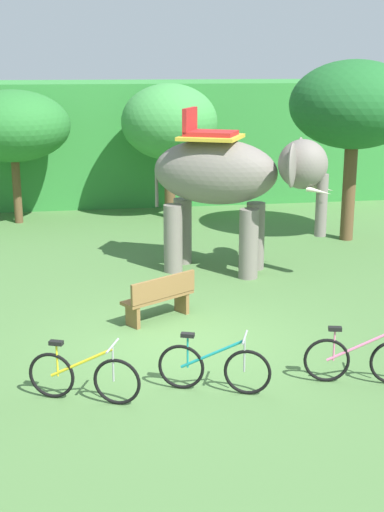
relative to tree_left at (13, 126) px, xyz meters
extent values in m
plane|color=#4C753D|center=(3.50, -10.36, -2.93)|extent=(80.00, 80.00, 0.00)
cube|color=#338438|center=(3.50, 4.58, -0.89)|extent=(36.00, 6.00, 4.09)
cylinder|color=brown|center=(0.00, 0.00, -1.94)|extent=(0.25, 0.25, 1.99)
ellipsoid|color=#28702D|center=(0.00, 0.00, 0.01)|extent=(3.42, 3.42, 2.12)
cylinder|color=brown|center=(4.71, 0.04, -1.96)|extent=(0.35, 0.35, 1.95)
ellipsoid|color=#3D8E42|center=(4.71, 0.04, 0.06)|extent=(2.97, 2.97, 2.33)
cylinder|color=brown|center=(9.15, -3.71, -1.62)|extent=(0.36, 0.36, 2.64)
ellipsoid|color=#1E6028|center=(9.15, -3.71, 0.75)|extent=(3.44, 3.44, 2.34)
ellipsoid|color=slate|center=(4.93, -6.02, -0.58)|extent=(3.22, 2.52, 1.50)
cylinder|color=slate|center=(5.91, -6.07, -2.13)|extent=(0.44, 0.44, 1.60)
cylinder|color=slate|center=(5.57, -6.76, -2.13)|extent=(0.44, 0.44, 1.60)
cylinder|color=slate|center=(4.29, -5.29, -2.13)|extent=(0.44, 0.44, 1.60)
cylinder|color=slate|center=(3.95, -5.98, -2.13)|extent=(0.44, 0.44, 1.60)
ellipsoid|color=slate|center=(6.73, -6.89, -0.33)|extent=(1.43, 1.38, 1.10)
ellipsoid|color=slate|center=(6.87, -6.27, -0.28)|extent=(0.51, 0.83, 0.96)
ellipsoid|color=slate|center=(6.33, -7.39, -0.28)|extent=(0.51, 0.83, 0.96)
cylinder|color=slate|center=(7.14, -7.09, -1.23)|extent=(0.26, 0.26, 1.40)
cone|color=beige|center=(7.19, -6.87, -0.88)|extent=(0.56, 0.35, 0.21)
cone|color=beige|center=(7.00, -7.27, -0.88)|extent=(0.56, 0.35, 0.21)
cube|color=gold|center=(4.84, -5.98, 0.20)|extent=(1.75, 1.76, 0.08)
cube|color=#B22323|center=(4.84, -5.98, 0.29)|extent=(1.38, 1.29, 0.10)
cube|color=#B22323|center=(4.39, -5.76, 0.57)|extent=(0.48, 0.85, 0.56)
cylinder|color=slate|center=(3.65, -5.41, -1.03)|extent=(0.08, 0.08, 0.90)
torus|color=black|center=(1.28, -12.12, -2.58)|extent=(0.68, 0.31, 0.71)
torus|color=black|center=(2.21, -12.49, -2.58)|extent=(0.68, 0.31, 0.71)
cylinder|color=yellow|center=(1.73, -12.29, -2.33)|extent=(0.92, 0.40, 0.54)
cylinder|color=yellow|center=(1.38, -12.15, -2.32)|extent=(0.03, 0.03, 0.52)
cube|color=black|center=(1.38, -12.15, -2.06)|extent=(0.22, 0.17, 0.06)
cylinder|color=#9E9EA3|center=(2.17, -12.47, -2.30)|extent=(0.03, 0.03, 0.55)
cylinder|color=#9E9EA3|center=(2.17, -12.47, -2.03)|extent=(0.22, 0.49, 0.03)
torus|color=black|center=(3.20, -12.13, -2.58)|extent=(0.68, 0.29, 0.71)
torus|color=black|center=(4.14, -12.48, -2.58)|extent=(0.68, 0.29, 0.71)
cylinder|color=teal|center=(3.64, -12.30, -2.33)|extent=(0.92, 0.38, 0.54)
cylinder|color=teal|center=(3.29, -12.17, -2.32)|extent=(0.03, 0.03, 0.52)
cube|color=black|center=(3.29, -12.17, -2.06)|extent=(0.22, 0.16, 0.06)
cylinder|color=#9E9EA3|center=(4.09, -12.47, -2.30)|extent=(0.03, 0.03, 0.55)
cylinder|color=#9E9EA3|center=(4.09, -12.47, -2.03)|extent=(0.21, 0.50, 0.03)
torus|color=black|center=(5.44, -12.27, -2.58)|extent=(0.70, 0.22, 0.71)
cylinder|color=pink|center=(5.90, -12.38, -2.33)|extent=(0.95, 0.28, 0.54)
cylinder|color=pink|center=(5.54, -12.29, -2.32)|extent=(0.03, 0.03, 0.52)
cube|color=black|center=(5.54, -12.29, -2.06)|extent=(0.22, 0.15, 0.06)
cube|color=brown|center=(3.21, -9.12, -2.48)|extent=(1.49, 1.13, 0.06)
cube|color=brown|center=(3.30, -9.28, -2.24)|extent=(1.31, 0.84, 0.40)
cube|color=brown|center=(2.70, -9.44, -2.71)|extent=(0.26, 0.35, 0.45)
cube|color=brown|center=(3.72, -8.81, -2.71)|extent=(0.26, 0.35, 0.45)
camera|label=1|loc=(1.74, -21.75, 1.83)|focal=49.33mm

